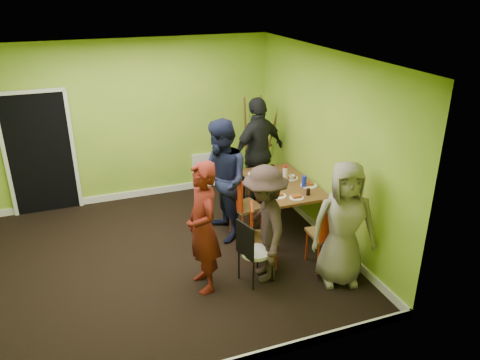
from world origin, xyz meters
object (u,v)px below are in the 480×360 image
object	(u,v)px
person_left_far	(222,181)
person_left_near	(265,224)
person_back_end	(258,152)
blue_bottle	(304,182)
chair_bentwood	(252,249)
chair_left_near	(259,232)
chair_back_end	(258,171)
chair_left_far	(241,202)
easel	(260,144)
dining_table	(282,186)
person_front_end	(344,224)
chair_front_end	(329,230)
thermos	(285,175)
person_standing	(203,228)
orange_bottle	(275,178)

from	to	relation	value
person_left_far	person_left_near	bearing A→B (deg)	6.80
person_left_near	person_left_far	bearing A→B (deg)	-162.90
person_back_end	blue_bottle	bearing A→B (deg)	80.83
chair_bentwood	person_left_near	distance (m)	0.36
chair_left_near	blue_bottle	size ratio (longest dim) A/B	4.96
chair_back_end	person_left_near	distance (m)	2.19
chair_left_far	easel	bearing A→B (deg)	135.89
dining_table	person_front_end	bearing A→B (deg)	-87.03
chair_front_end	person_left_near	world-z (taller)	person_left_near
chair_left_far	chair_left_near	distance (m)	0.85
easel	thermos	distance (m)	1.38
chair_front_end	person_left_far	world-z (taller)	person_left_far
person_standing	thermos	bearing A→B (deg)	121.42
chair_front_end	person_standing	bearing A→B (deg)	176.94
dining_table	person_back_end	distance (m)	0.96
chair_front_end	chair_bentwood	distance (m)	1.09
chair_bentwood	thermos	xyz separation A→B (m)	(1.05, 1.27, 0.38)
chair_front_end	thermos	xyz separation A→B (m)	(-0.03, 1.34, 0.28)
chair_bentwood	easel	world-z (taller)	easel
chair_back_end	person_standing	size ratio (longest dim) A/B	0.52
person_left_far	chair_bentwood	bearing A→B (deg)	-2.31
person_back_end	chair_bentwood	bearing A→B (deg)	44.04
blue_bottle	person_standing	world-z (taller)	person_standing
thermos	person_back_end	bearing A→B (deg)	94.64
easel	person_left_far	size ratio (longest dim) A/B	1.00
easel	chair_front_end	bearing A→B (deg)	-92.43
easel	person_back_end	size ratio (longest dim) A/B	0.97
chair_bentwood	orange_bottle	size ratio (longest dim) A/B	11.70
chair_bentwood	person_back_end	distance (m)	2.44
chair_front_end	thermos	size ratio (longest dim) A/B	4.34
chair_front_end	person_left_near	distance (m)	0.92
dining_table	person_front_end	world-z (taller)	person_front_end
dining_table	person_standing	xyz separation A→B (m)	(-1.61, -1.14, 0.16)
dining_table	chair_bentwood	distance (m)	1.63
chair_bentwood	blue_bottle	xyz separation A→B (m)	(1.25, 1.00, 0.35)
chair_left_near	person_left_far	distance (m)	1.01
chair_left_near	easel	distance (m)	2.50
thermos	person_front_end	world-z (taller)	person_front_end
easel	person_standing	xyz separation A→B (m)	(-1.80, -2.52, -0.05)
chair_back_end	chair_front_end	world-z (taller)	chair_front_end
chair_bentwood	blue_bottle	world-z (taller)	blue_bottle
person_standing	chair_left_near	bearing A→B (deg)	102.39
dining_table	person_left_near	bearing A→B (deg)	-123.95
chair_back_end	person_back_end	world-z (taller)	person_back_end
chair_front_end	blue_bottle	world-z (taller)	chair_front_end
chair_back_end	orange_bottle	bearing A→B (deg)	87.50
dining_table	person_standing	distance (m)	1.99
chair_left_near	person_back_end	bearing A→B (deg)	177.81
chair_front_end	dining_table	bearing A→B (deg)	96.47
chair_front_end	person_back_end	size ratio (longest dim) A/B	0.56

